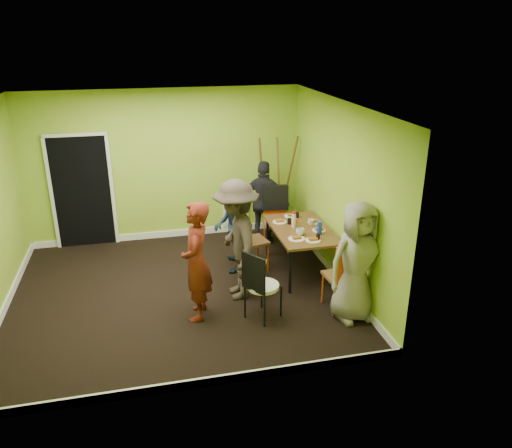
{
  "coord_description": "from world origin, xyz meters",
  "views": [
    {
      "loc": [
        -0.41,
        -6.81,
        3.78
      ],
      "look_at": [
        1.19,
        0.0,
        1.01
      ],
      "focal_mm": 35.0,
      "sensor_mm": 36.0,
      "label": 1
    }
  ],
  "objects_px": {
    "person_left_near": "(237,240)",
    "person_back_end": "(264,203)",
    "chair_front_end": "(344,273)",
    "thermos": "(294,220)",
    "chair_left_far": "(248,236)",
    "chair_back_end": "(275,204)",
    "person_standing": "(197,261)",
    "easel": "(276,186)",
    "blue_bottle": "(319,228)",
    "person_front_end": "(357,262)",
    "orange_bottle": "(297,221)",
    "dining_table": "(301,232)",
    "chair_left_near": "(249,260)",
    "chair_bentwood": "(260,283)",
    "person_left_far": "(231,227)"
  },
  "relations": [
    {
      "from": "person_left_near",
      "to": "person_back_end",
      "type": "bearing_deg",
      "value": 154.69
    },
    {
      "from": "chair_front_end",
      "to": "thermos",
      "type": "xyz_separation_m",
      "value": [
        -0.3,
        1.43,
        0.27
      ]
    },
    {
      "from": "chair_left_far",
      "to": "chair_back_end",
      "type": "distance_m",
      "value": 1.12
    },
    {
      "from": "chair_back_end",
      "to": "person_standing",
      "type": "bearing_deg",
      "value": 59.2
    },
    {
      "from": "easel",
      "to": "blue_bottle",
      "type": "height_order",
      "value": "easel"
    },
    {
      "from": "person_left_near",
      "to": "chair_back_end",
      "type": "bearing_deg",
      "value": 148.18
    },
    {
      "from": "person_standing",
      "to": "person_front_end",
      "type": "height_order",
      "value": "person_front_end"
    },
    {
      "from": "orange_bottle",
      "to": "chair_left_far",
      "type": "bearing_deg",
      "value": 179.51
    },
    {
      "from": "chair_back_end",
      "to": "person_standing",
      "type": "relative_size",
      "value": 0.68
    },
    {
      "from": "dining_table",
      "to": "chair_left_near",
      "type": "distance_m",
      "value": 1.09
    },
    {
      "from": "chair_front_end",
      "to": "easel",
      "type": "bearing_deg",
      "value": 88.68
    },
    {
      "from": "person_back_end",
      "to": "chair_left_near",
      "type": "bearing_deg",
      "value": 91.24
    },
    {
      "from": "chair_front_end",
      "to": "chair_bentwood",
      "type": "relative_size",
      "value": 1.05
    },
    {
      "from": "chair_bentwood",
      "to": "person_left_far",
      "type": "relative_size",
      "value": 0.67
    },
    {
      "from": "orange_bottle",
      "to": "person_left_near",
      "type": "distance_m",
      "value": 1.41
    },
    {
      "from": "person_left_far",
      "to": "person_front_end",
      "type": "relative_size",
      "value": 0.89
    },
    {
      "from": "chair_front_end",
      "to": "chair_left_far",
      "type": "bearing_deg",
      "value": 119.42
    },
    {
      "from": "dining_table",
      "to": "person_front_end",
      "type": "height_order",
      "value": "person_front_end"
    },
    {
      "from": "chair_back_end",
      "to": "person_left_near",
      "type": "distance_m",
      "value": 1.95
    },
    {
      "from": "chair_left_far",
      "to": "chair_bentwood",
      "type": "distance_m",
      "value": 1.53
    },
    {
      "from": "dining_table",
      "to": "chair_left_near",
      "type": "xyz_separation_m",
      "value": [
        -0.98,
        -0.45,
        -0.18
      ]
    },
    {
      "from": "chair_front_end",
      "to": "person_left_far",
      "type": "distance_m",
      "value": 2.11
    },
    {
      "from": "blue_bottle",
      "to": "person_left_near",
      "type": "relative_size",
      "value": 0.12
    },
    {
      "from": "person_front_end",
      "to": "person_standing",
      "type": "bearing_deg",
      "value": 157.95
    },
    {
      "from": "orange_bottle",
      "to": "person_back_end",
      "type": "relative_size",
      "value": 0.06
    },
    {
      "from": "dining_table",
      "to": "person_left_far",
      "type": "relative_size",
      "value": 0.99
    },
    {
      "from": "chair_left_near",
      "to": "chair_front_end",
      "type": "xyz_separation_m",
      "value": [
        1.17,
        -0.89,
        0.08
      ]
    },
    {
      "from": "blue_bottle",
      "to": "person_front_end",
      "type": "distance_m",
      "value": 1.26
    },
    {
      "from": "chair_left_far",
      "to": "easel",
      "type": "bearing_deg",
      "value": 136.41
    },
    {
      "from": "person_back_end",
      "to": "person_front_end",
      "type": "relative_size",
      "value": 0.92
    },
    {
      "from": "blue_bottle",
      "to": "person_back_end",
      "type": "distance_m",
      "value": 1.64
    },
    {
      "from": "chair_bentwood",
      "to": "person_left_far",
      "type": "xyz_separation_m",
      "value": [
        -0.08,
        1.61,
        0.2
      ]
    },
    {
      "from": "thermos",
      "to": "blue_bottle",
      "type": "relative_size",
      "value": 1.13
    },
    {
      "from": "chair_left_near",
      "to": "person_left_far",
      "type": "relative_size",
      "value": 0.6
    },
    {
      "from": "chair_front_end",
      "to": "chair_back_end",
      "type": "bearing_deg",
      "value": 93.94
    },
    {
      "from": "chair_back_end",
      "to": "easel",
      "type": "bearing_deg",
      "value": -99.34
    },
    {
      "from": "chair_left_near",
      "to": "person_front_end",
      "type": "xyz_separation_m",
      "value": [
        1.25,
        -1.09,
        0.34
      ]
    },
    {
      "from": "chair_back_end",
      "to": "person_front_end",
      "type": "relative_size",
      "value": 0.67
    },
    {
      "from": "person_left_near",
      "to": "person_back_end",
      "type": "relative_size",
      "value": 1.16
    },
    {
      "from": "person_left_far",
      "to": "person_left_near",
      "type": "bearing_deg",
      "value": 5.27
    },
    {
      "from": "blue_bottle",
      "to": "person_left_near",
      "type": "distance_m",
      "value": 1.41
    },
    {
      "from": "easel",
      "to": "person_back_end",
      "type": "relative_size",
      "value": 1.23
    },
    {
      "from": "blue_bottle",
      "to": "person_back_end",
      "type": "xyz_separation_m",
      "value": [
        -0.5,
        1.56,
        -0.07
      ]
    },
    {
      "from": "person_left_far",
      "to": "person_back_end",
      "type": "height_order",
      "value": "person_back_end"
    },
    {
      "from": "chair_front_end",
      "to": "person_standing",
      "type": "height_order",
      "value": "person_standing"
    },
    {
      "from": "person_left_far",
      "to": "person_back_end",
      "type": "bearing_deg",
      "value": 151.09
    },
    {
      "from": "chair_left_far",
      "to": "chair_left_near",
      "type": "xyz_separation_m",
      "value": [
        -0.13,
        -0.68,
        -0.09
      ]
    },
    {
      "from": "orange_bottle",
      "to": "person_left_near",
      "type": "bearing_deg",
      "value": -145.86
    },
    {
      "from": "chair_back_end",
      "to": "person_left_far",
      "type": "xyz_separation_m",
      "value": [
        -0.94,
        -0.76,
        -0.05
      ]
    },
    {
      "from": "person_back_end",
      "to": "person_front_end",
      "type": "height_order",
      "value": "person_front_end"
    }
  ]
}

